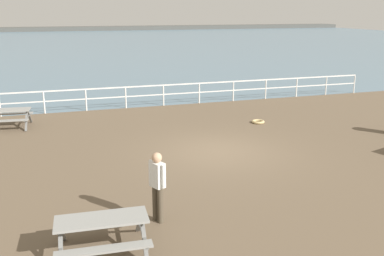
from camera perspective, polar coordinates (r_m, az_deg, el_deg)
ground_plane at (r=14.89m, az=3.49°, el=-3.47°), size 30.00×24.00×0.20m
sea_band at (r=66.25m, az=-13.43°, el=10.87°), size 142.00×90.00×0.01m
distant_shoreline at (r=109.10m, az=-15.33°, el=12.35°), size 142.00×6.00×1.80m
seaward_railing at (r=21.86m, az=-3.82°, el=4.91°), size 23.07×0.07×1.08m
picnic_table_near_right at (r=8.84m, az=-11.84°, el=-12.71°), size 1.88×1.63×0.80m
picnic_table_mid_centre at (r=19.21m, az=-23.28°, el=1.72°), size 1.94×1.70×0.80m
visitor at (r=9.78m, az=-4.61°, el=-7.24°), size 0.34×0.49×1.66m
rope_coil at (r=18.75m, az=8.75°, el=0.83°), size 0.55×0.55×0.11m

